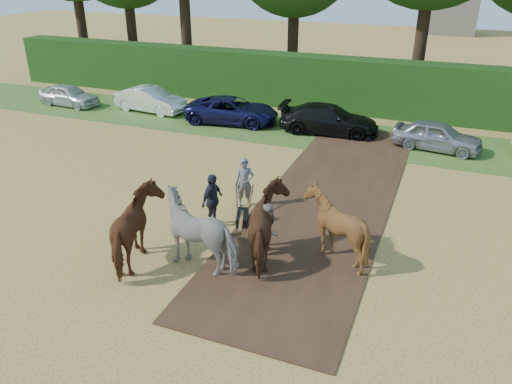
{
  "coord_description": "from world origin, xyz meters",
  "views": [
    {
      "loc": [
        5.12,
        -9.45,
        8.07
      ],
      "look_at": [
        -0.09,
        3.66,
        1.4
      ],
      "focal_mm": 35.0,
      "sensor_mm": 36.0,
      "label": 1
    }
  ],
  "objects_px": {
    "plough_team": "(238,227)",
    "parked_cars": "(277,115)",
    "spectator_far": "(212,201)",
    "spectator_near": "(269,229)"
  },
  "relations": [
    {
      "from": "spectator_far",
      "to": "parked_cars",
      "type": "distance_m",
      "value": 10.68
    },
    {
      "from": "plough_team",
      "to": "spectator_far",
      "type": "bearing_deg",
      "value": 135.41
    },
    {
      "from": "plough_team",
      "to": "parked_cars",
      "type": "relative_size",
      "value": 0.24
    },
    {
      "from": "spectator_near",
      "to": "spectator_far",
      "type": "relative_size",
      "value": 0.91
    },
    {
      "from": "spectator_far",
      "to": "parked_cars",
      "type": "relative_size",
      "value": 0.06
    },
    {
      "from": "parked_cars",
      "to": "spectator_near",
      "type": "bearing_deg",
      "value": -71.72
    },
    {
      "from": "spectator_near",
      "to": "plough_team",
      "type": "bearing_deg",
      "value": 128.46
    },
    {
      "from": "spectator_far",
      "to": "plough_team",
      "type": "relative_size",
      "value": 0.25
    },
    {
      "from": "plough_team",
      "to": "parked_cars",
      "type": "distance_m",
      "value": 12.52
    },
    {
      "from": "spectator_near",
      "to": "plough_team",
      "type": "relative_size",
      "value": 0.23
    }
  ]
}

